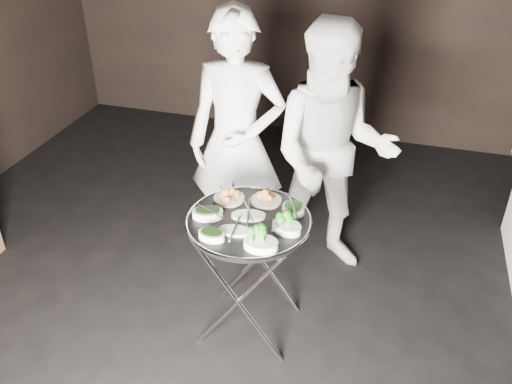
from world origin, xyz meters
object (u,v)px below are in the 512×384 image
(tray_stand, at_px, (249,271))
(waiter_left, at_px, (237,143))
(waiter_right, at_px, (332,154))
(serving_tray, at_px, (249,221))

(tray_stand, height_order, waiter_left, waiter_left)
(waiter_right, bearing_deg, waiter_left, 175.14)
(serving_tray, height_order, waiter_right, waiter_right)
(waiter_left, distance_m, waiter_right, 0.66)
(serving_tray, bearing_deg, tray_stand, 90.00)
(waiter_left, relative_size, waiter_right, 1.02)
(serving_tray, relative_size, waiter_left, 0.39)
(waiter_left, bearing_deg, tray_stand, -73.07)
(serving_tray, relative_size, waiter_right, 0.40)
(tray_stand, height_order, serving_tray, serving_tray)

